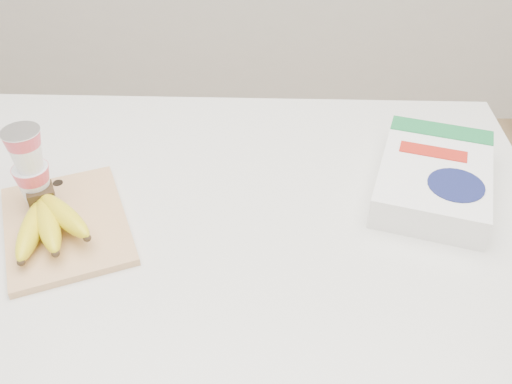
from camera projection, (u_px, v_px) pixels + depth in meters
room at (198, 23)px, 0.87m from camera, size 4.00×4.00×4.00m
table at (220, 359)px, 1.41m from camera, size 1.30×0.87×0.98m
cutting_board at (66, 225)px, 1.05m from camera, size 0.31×0.35×0.01m
bananas at (47, 220)px, 1.02m from camera, size 0.17×0.21×0.06m
yogurt_stack at (29, 165)px, 1.04m from camera, size 0.07×0.07×0.16m
cereal_box at (434, 177)px, 1.13m from camera, size 0.29×0.35×0.07m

